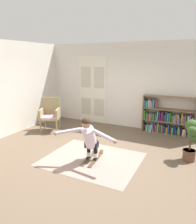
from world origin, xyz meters
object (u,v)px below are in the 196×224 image
object	(u,v)px
person_skier	(89,136)
potted_plant	(192,138)
wicker_chair	(50,113)
skis_pair	(93,158)
bookshelf	(167,119)

from	to	relation	value
person_skier	potted_plant	bearing A→B (deg)	30.09
wicker_chair	person_skier	distance (m)	2.73
wicker_chair	skis_pair	bearing A→B (deg)	-29.36
person_skier	wicker_chair	bearing A→B (deg)	146.90
skis_pair	person_skier	xyz separation A→B (m)	(0.02, -0.22, 0.63)
potted_plant	person_skier	xyz separation A→B (m)	(-2.07, -1.20, 0.09)
wicker_chair	person_skier	bearing A→B (deg)	-33.10
bookshelf	potted_plant	distance (m)	1.86
wicker_chair	person_skier	xyz separation A→B (m)	(2.29, -1.49, 0.07)
wicker_chair	person_skier	world-z (taller)	person_skier
potted_plant	skis_pair	bearing A→B (deg)	-154.86
wicker_chair	bookshelf	bearing A→B (deg)	21.28
wicker_chair	skis_pair	xyz separation A→B (m)	(2.27, -1.27, -0.56)
potted_plant	skis_pair	size ratio (longest dim) A/B	1.10
wicker_chair	skis_pair	world-z (taller)	wicker_chair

